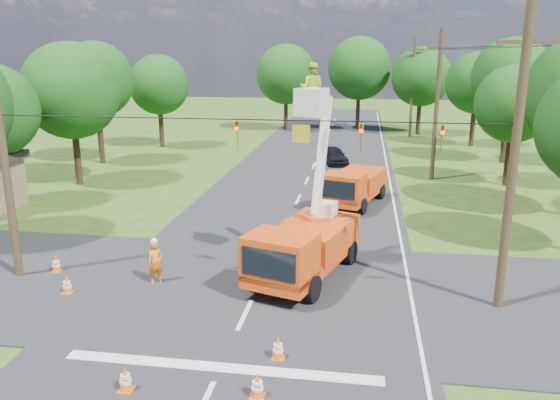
% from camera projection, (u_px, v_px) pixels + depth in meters
% --- Properties ---
extents(ground, '(140.00, 140.00, 0.00)m').
position_uv_depth(ground, '(307.00, 181.00, 37.28)').
color(ground, '#274314').
rests_on(ground, ground).
extents(road_main, '(12.00, 100.00, 0.06)m').
position_uv_depth(road_main, '(307.00, 181.00, 37.28)').
color(road_main, black).
rests_on(road_main, ground).
extents(road_cross, '(56.00, 10.00, 0.07)m').
position_uv_depth(road_cross, '(256.00, 291.00, 20.11)').
color(road_cross, black).
rests_on(road_cross, ground).
extents(stop_bar, '(9.00, 0.45, 0.02)m').
position_uv_depth(stop_bar, '(220.00, 369.00, 15.14)').
color(stop_bar, silver).
rests_on(stop_bar, ground).
extents(edge_line, '(0.12, 90.00, 0.02)m').
position_uv_depth(edge_line, '(390.00, 184.00, 36.47)').
color(edge_line, silver).
rests_on(edge_line, ground).
extents(bucket_truck, '(4.15, 6.78, 8.16)m').
position_uv_depth(bucket_truck, '(304.00, 236.00, 20.85)').
color(bucket_truck, '#E75210').
rests_on(bucket_truck, ground).
extents(second_truck, '(3.78, 6.23, 2.20)m').
position_uv_depth(second_truck, '(354.00, 186.00, 31.15)').
color(second_truck, '#E75210').
rests_on(second_truck, ground).
extents(ground_worker, '(0.71, 0.70, 1.65)m').
position_uv_depth(ground_worker, '(156.00, 262.00, 20.61)').
color(ground_worker, '#E24A13').
rests_on(ground_worker, ground).
extents(distant_car, '(2.86, 4.31, 1.36)m').
position_uv_depth(distant_car, '(334.00, 155.00, 43.01)').
color(distant_car, black).
rests_on(distant_car, ground).
extents(traffic_cone_0, '(0.38, 0.38, 0.71)m').
position_uv_depth(traffic_cone_0, '(125.00, 379.00, 14.06)').
color(traffic_cone_0, orange).
rests_on(traffic_cone_0, ground).
extents(traffic_cone_1, '(0.38, 0.38, 0.71)m').
position_uv_depth(traffic_cone_1, '(278.00, 348.00, 15.53)').
color(traffic_cone_1, orange).
rests_on(traffic_cone_1, ground).
extents(traffic_cone_2, '(0.38, 0.38, 0.71)m').
position_uv_depth(traffic_cone_2, '(328.00, 240.00, 24.51)').
color(traffic_cone_2, orange).
rests_on(traffic_cone_2, ground).
extents(traffic_cone_3, '(0.38, 0.38, 0.71)m').
position_uv_depth(traffic_cone_3, '(343.00, 222.00, 27.12)').
color(traffic_cone_3, orange).
rests_on(traffic_cone_3, ground).
extents(traffic_cone_4, '(0.38, 0.38, 0.71)m').
position_uv_depth(traffic_cone_4, '(67.00, 284.00, 19.80)').
color(traffic_cone_4, orange).
rests_on(traffic_cone_4, ground).
extents(traffic_cone_5, '(0.38, 0.38, 0.71)m').
position_uv_depth(traffic_cone_5, '(56.00, 264.00, 21.74)').
color(traffic_cone_5, orange).
rests_on(traffic_cone_5, ground).
extents(traffic_cone_7, '(0.38, 0.38, 0.71)m').
position_uv_depth(traffic_cone_7, '(353.00, 189.00, 33.62)').
color(traffic_cone_7, orange).
rests_on(traffic_cone_7, ground).
extents(traffic_cone_8, '(0.38, 0.38, 0.71)m').
position_uv_depth(traffic_cone_8, '(257.00, 386.00, 13.78)').
color(traffic_cone_8, orange).
rests_on(traffic_cone_8, ground).
extents(pole_right_near, '(1.80, 0.30, 10.00)m').
position_uv_depth(pole_right_near, '(514.00, 162.00, 17.54)').
color(pole_right_near, '#4C3823').
rests_on(pole_right_near, ground).
extents(pole_right_mid, '(1.80, 0.30, 10.00)m').
position_uv_depth(pole_right_mid, '(437.00, 105.00, 36.62)').
color(pole_right_mid, '#4C3823').
rests_on(pole_right_mid, ground).
extents(pole_right_far, '(1.80, 0.30, 10.00)m').
position_uv_depth(pole_right_far, '(412.00, 87.00, 55.71)').
color(pole_right_far, '#4C3823').
rests_on(pole_right_far, ground).
extents(pole_left, '(0.30, 0.30, 9.00)m').
position_uv_depth(pole_left, '(5.00, 164.00, 20.31)').
color(pole_left, '#4C3823').
rests_on(pole_left, ground).
extents(signal_span, '(18.00, 0.29, 1.07)m').
position_uv_depth(signal_span, '(320.00, 133.00, 18.24)').
color(signal_span, black).
rests_on(signal_span, ground).
extents(tree_left_d, '(6.20, 6.20, 9.24)m').
position_uv_depth(tree_left_d, '(71.00, 91.00, 35.00)').
color(tree_left_d, '#382616').
rests_on(tree_left_d, ground).
extents(tree_left_e, '(5.80, 5.80, 9.41)m').
position_uv_depth(tree_left_e, '(96.00, 80.00, 41.85)').
color(tree_left_e, '#382616').
rests_on(tree_left_e, ground).
extents(tree_left_f, '(5.40, 5.40, 8.40)m').
position_uv_depth(tree_left_f, '(159.00, 85.00, 49.40)').
color(tree_left_f, '#382616').
rests_on(tree_left_f, ground).
extents(tree_right_c, '(5.00, 5.00, 7.83)m').
position_uv_depth(tree_right_c, '(514.00, 104.00, 34.93)').
color(tree_right_c, '#382616').
rests_on(tree_right_c, ground).
extents(tree_right_d, '(6.00, 6.00, 9.70)m').
position_uv_depth(tree_right_d, '(511.00, 77.00, 41.98)').
color(tree_right_d, '#382616').
rests_on(tree_right_d, ground).
extents(tree_right_e, '(5.60, 5.60, 8.63)m').
position_uv_depth(tree_right_e, '(477.00, 83.00, 49.98)').
color(tree_right_e, '#382616').
rests_on(tree_right_e, ground).
extents(tree_far_a, '(6.60, 6.60, 9.50)m').
position_uv_depth(tree_far_a, '(286.00, 74.00, 60.25)').
color(tree_far_a, '#382616').
rests_on(tree_far_a, ground).
extents(tree_far_b, '(7.00, 7.00, 10.32)m').
position_uv_depth(tree_far_b, '(359.00, 68.00, 60.84)').
color(tree_far_b, '#382616').
rests_on(tree_far_b, ground).
extents(tree_far_c, '(6.20, 6.20, 9.18)m').
position_uv_depth(tree_far_c, '(421.00, 77.00, 57.22)').
color(tree_far_c, '#382616').
rests_on(tree_far_c, ground).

